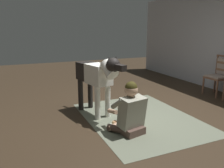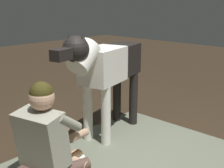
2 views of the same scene
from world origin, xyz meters
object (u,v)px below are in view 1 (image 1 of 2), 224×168
(large_dog, at_px, (97,76))
(person_sitting_on_floor, at_px, (130,112))
(dining_chair_left_of_pair, at_px, (220,73))
(hot_dog_on_plate, at_px, (117,124))

(large_dog, bearing_deg, person_sitting_on_floor, 12.57)
(dining_chair_left_of_pair, relative_size, person_sitting_on_floor, 1.15)
(dining_chair_left_of_pair, bearing_deg, hot_dog_on_plate, -77.15)
(person_sitting_on_floor, xyz_separation_m, hot_dog_on_plate, (-0.33, -0.07, -0.32))
(person_sitting_on_floor, xyz_separation_m, large_dog, (-0.94, -0.21, 0.42))
(dining_chair_left_of_pair, height_order, hot_dog_on_plate, dining_chair_left_of_pair)
(person_sitting_on_floor, distance_m, large_dog, 1.05)
(dining_chair_left_of_pair, xyz_separation_m, person_sitting_on_floor, (1.04, -3.06, -0.19))
(person_sitting_on_floor, bearing_deg, hot_dog_on_plate, -167.43)
(dining_chair_left_of_pair, xyz_separation_m, large_dog, (0.11, -3.27, 0.23))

